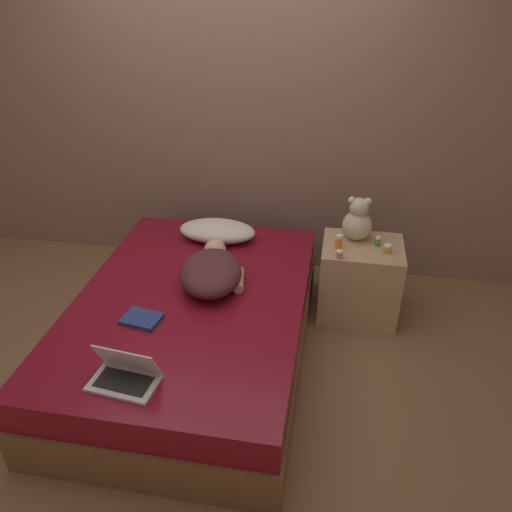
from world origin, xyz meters
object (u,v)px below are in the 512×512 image
object	(u,v)px
person_lying	(212,271)
laptop	(125,374)
bottle_orange	(339,242)
bottle_green	(378,241)
book	(142,319)
bottle_amber	(387,249)
pillow	(217,231)
bottle_pink	(339,254)
teddy_bear	(358,221)

from	to	relation	value
person_lying	laptop	size ratio (longest dim) A/B	1.93
laptop	bottle_orange	size ratio (longest dim) A/B	3.34
bottle_green	bottle_orange	bearing A→B (deg)	-160.49
laptop	book	bearing A→B (deg)	108.42
person_lying	bottle_green	bearing A→B (deg)	17.11
book	bottle_amber	bearing A→B (deg)	31.96
bottle_green	pillow	bearing A→B (deg)	177.64
bottle_green	bottle_amber	bearing A→B (deg)	-54.97
pillow	bottle_green	distance (m)	1.14
pillow	bottle_green	size ratio (longest dim) A/B	8.38
bottle_pink	bottle_green	bearing A→B (deg)	40.10
bottle_orange	bottle_green	bearing A→B (deg)	19.51
pillow	bottle_pink	world-z (taller)	bottle_pink
bottle_amber	bottle_pink	bearing A→B (deg)	-157.92
bottle_pink	bottle_orange	bearing A→B (deg)	94.52
bottle_green	bottle_orange	world-z (taller)	bottle_orange
bottle_pink	bottle_orange	world-z (taller)	bottle_orange
bottle_amber	bottle_green	xyz separation A→B (m)	(-0.06, 0.09, 0.00)
bottle_amber	bottle_green	world-z (taller)	bottle_green
bottle_orange	person_lying	bearing A→B (deg)	-150.76
bottle_pink	book	size ratio (longest dim) A/B	0.24
laptop	bottle_orange	distance (m)	1.65
bottle_pink	pillow	bearing A→B (deg)	163.65
bottle_pink	bottle_green	xyz separation A→B (m)	(0.25, 0.21, 0.01)
teddy_bear	bottle_amber	distance (m)	0.28
bottle_green	bottle_pink	bearing A→B (deg)	-139.90
pillow	person_lying	bearing A→B (deg)	-79.48
bottle_pink	book	xyz separation A→B (m)	(-1.09, -0.75, -0.10)
bottle_amber	bottle_orange	bearing A→B (deg)	-178.75
person_lying	bottle_orange	bearing A→B (deg)	19.44
pillow	bottle_orange	distance (m)	0.89
pillow	person_lying	size ratio (longest dim) A/B	0.83
pillow	bottle_green	xyz separation A→B (m)	(1.14, -0.05, 0.05)
pillow	teddy_bear	bearing A→B (deg)	1.65
book	bottle_green	bearing A→B (deg)	35.61
bottle_green	bottle_orange	distance (m)	0.28
teddy_bear	bottle_pink	bearing A→B (deg)	-110.25
bottle_amber	bottle_pink	distance (m)	0.34
bottle_amber	person_lying	bearing A→B (deg)	-158.15
laptop	person_lying	bearing A→B (deg)	83.37
person_lying	teddy_bear	size ratio (longest dim) A/B	2.13
bottle_amber	book	xyz separation A→B (m)	(-1.40, -0.87, -0.10)
bottle_green	book	xyz separation A→B (m)	(-1.34, -0.96, -0.11)
teddy_bear	bottle_green	bearing A→B (deg)	-27.30
laptop	bottle_amber	bearing A→B (deg)	52.20
pillow	laptop	xyz separation A→B (m)	(-0.10, -1.47, -0.02)
bottle_pink	teddy_bear	bearing A→B (deg)	69.75
laptop	teddy_bear	world-z (taller)	teddy_bear
bottle_orange	bottle_pink	bearing A→B (deg)	-85.48
bottle_amber	pillow	bearing A→B (deg)	173.68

